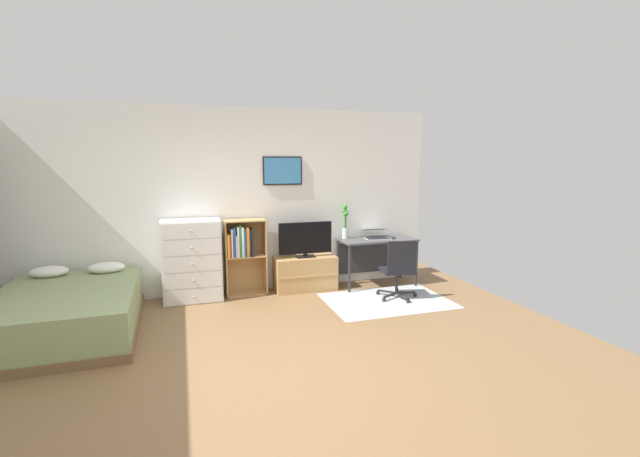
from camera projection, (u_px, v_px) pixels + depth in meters
The scene contains 13 objects.
ground_plane at pixel (266, 361), 4.23m from camera, with size 7.20×7.20×0.00m, color brown.
wall_back_with_posters at pixel (234, 201), 6.31m from camera, with size 6.12×0.09×2.70m.
area_rug at pixel (387, 300), 6.05m from camera, with size 1.70×1.20×0.01m, color #B2B7BC.
bed at pixel (68, 312), 4.86m from camera, with size 1.52×2.07×0.64m.
dresser at pixel (192, 261), 5.99m from camera, with size 0.79×0.46×1.14m.
bookshelf at pixel (243, 250), 6.24m from camera, with size 0.59×0.30×1.10m.
tv_stand at pixel (305, 273), 6.54m from camera, with size 0.92×0.41×0.51m.
television at pixel (305, 240), 6.44m from camera, with size 0.82×0.16×0.53m.
desk at pixel (375, 247), 6.83m from camera, with size 1.18×0.56×0.74m.
office_chair at pixel (399, 268), 6.04m from camera, with size 0.58×0.57×0.86m.
laptop at pixel (376, 234), 6.79m from camera, with size 0.41×0.44×0.16m.
computer_mouse at pixel (393, 237), 6.76m from camera, with size 0.06×0.10×0.03m, color #262628.
bamboo_vase at pixel (345, 221), 6.72m from camera, with size 0.09×0.11×0.53m.
Camera 1 is at (-0.71, -3.95, 1.94)m, focal length 24.27 mm.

